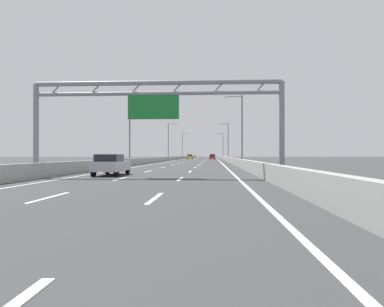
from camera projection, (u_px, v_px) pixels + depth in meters
ground_plane at (200, 160)px, 98.99m from camera, size 260.00×260.00×0.00m
lane_dash_left_1 at (50, 197)px, 11.75m from camera, size 0.16×3.00×0.01m
lane_dash_left_2 at (120, 179)px, 20.74m from camera, size 0.16×3.00×0.01m
lane_dash_left_3 at (148, 171)px, 29.72m from camera, size 0.16×3.00×0.01m
lane_dash_left_4 at (163, 168)px, 38.71m from camera, size 0.16×3.00×0.01m
lane_dash_left_5 at (172, 165)px, 47.69m from camera, size 0.16×3.00×0.01m
lane_dash_left_6 at (179, 163)px, 56.68m from camera, size 0.16×3.00×0.01m
lane_dash_left_7 at (183, 162)px, 65.66m from camera, size 0.16×3.00×0.01m
lane_dash_left_8 at (187, 161)px, 74.64m from camera, size 0.16×3.00×0.01m
lane_dash_left_9 at (190, 161)px, 83.63m from camera, size 0.16×3.00×0.01m
lane_dash_left_10 at (192, 160)px, 92.61m from camera, size 0.16×3.00×0.01m
lane_dash_left_11 at (194, 159)px, 101.60m from camera, size 0.16×3.00×0.01m
lane_dash_left_12 at (195, 159)px, 110.58m from camera, size 0.16×3.00×0.01m
lane_dash_left_13 at (197, 159)px, 119.57m from camera, size 0.16×3.00×0.01m
lane_dash_left_14 at (198, 158)px, 128.55m from camera, size 0.16×3.00×0.01m
lane_dash_left_15 at (199, 158)px, 137.53m from camera, size 0.16×3.00×0.01m
lane_dash_left_16 at (199, 158)px, 146.52m from camera, size 0.16×3.00×0.01m
lane_dash_left_17 at (200, 158)px, 155.50m from camera, size 0.16×3.00×0.01m
lane_dash_right_1 at (155, 198)px, 11.54m from camera, size 0.16×3.00×0.01m
lane_dash_right_2 at (180, 179)px, 20.53m from camera, size 0.16×3.00×0.01m
lane_dash_right_3 at (190, 172)px, 29.51m from camera, size 0.16×3.00×0.01m
lane_dash_right_4 at (195, 168)px, 38.49m from camera, size 0.16×3.00×0.01m
lane_dash_right_5 at (199, 165)px, 47.48m from camera, size 0.16×3.00×0.01m
lane_dash_right_6 at (201, 163)px, 56.46m from camera, size 0.16×3.00×0.01m
lane_dash_right_7 at (202, 162)px, 65.45m from camera, size 0.16×3.00×0.01m
lane_dash_right_8 at (204, 161)px, 74.43m from camera, size 0.16×3.00×0.01m
lane_dash_right_9 at (205, 161)px, 83.42m from camera, size 0.16×3.00×0.01m
lane_dash_right_10 at (205, 160)px, 92.40m from camera, size 0.16×3.00×0.01m
lane_dash_right_11 at (206, 160)px, 101.38m from camera, size 0.16×3.00×0.01m
lane_dash_right_12 at (207, 159)px, 110.37m from camera, size 0.16×3.00×0.01m
lane_dash_right_13 at (207, 159)px, 119.35m from camera, size 0.16×3.00×0.01m
lane_dash_right_14 at (207, 158)px, 128.34m from camera, size 0.16×3.00×0.01m
lane_dash_right_15 at (208, 158)px, 137.32m from camera, size 0.16×3.00×0.01m
lane_dash_right_16 at (208, 158)px, 146.31m from camera, size 0.16×3.00×0.01m
lane_dash_right_17 at (208, 158)px, 155.29m from camera, size 0.16×3.00×0.01m
edge_line_left at (177, 160)px, 87.33m from camera, size 0.16×176.00×0.01m
edge_line_right at (219, 160)px, 86.71m from camera, size 0.16×176.00×0.01m
barrier_left at (179, 158)px, 109.39m from camera, size 0.45×220.00×0.95m
barrier_right at (223, 158)px, 108.57m from camera, size 0.45×220.00×0.95m
sign_gantry at (156, 103)px, 22.97m from camera, size 16.74×0.36×6.36m
streetlamp_left_mid at (131, 126)px, 47.88m from camera, size 2.58×0.28×9.50m
streetlamp_right_mid at (240, 125)px, 47.00m from camera, size 2.58×0.28×9.50m
streetlamp_left_far at (169, 139)px, 89.59m from camera, size 2.58×0.28×9.50m
streetlamp_right_far at (227, 139)px, 88.71m from camera, size 2.58×0.28×9.50m
streetlamp_left_distant at (183, 144)px, 131.31m from camera, size 2.58×0.28×9.50m
streetlamp_right_distant at (223, 144)px, 130.43m from camera, size 2.58×0.28×9.50m
white_car at (212, 156)px, 116.54m from camera, size 1.78×4.68×1.59m
red_car at (212, 157)px, 105.81m from camera, size 1.78×4.27×1.55m
silver_car at (111, 165)px, 24.25m from camera, size 1.75×4.16×1.48m
yellow_car at (190, 157)px, 116.06m from camera, size 1.80×4.65×1.50m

